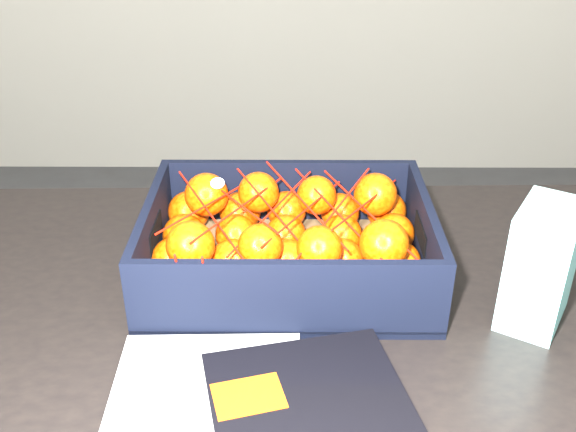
{
  "coord_description": "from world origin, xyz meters",
  "views": [
    {
      "loc": [
        0.07,
        -1.01,
        1.28
      ],
      "look_at": [
        0.07,
        -0.25,
        0.86
      ],
      "focal_mm": 41.43,
      "sensor_mm": 36.0,
      "label": 1
    }
  ],
  "objects_px": {
    "table": "(246,387)",
    "retail_carton": "(541,266)",
    "magazine_stack": "(257,427)",
    "produce_crate": "(288,253)"
  },
  "relations": [
    {
      "from": "table",
      "to": "magazine_stack",
      "type": "bearing_deg",
      "value": -81.85
    },
    {
      "from": "produce_crate",
      "to": "retail_carton",
      "type": "distance_m",
      "value": 0.33
    },
    {
      "from": "table",
      "to": "produce_crate",
      "type": "bearing_deg",
      "value": 66.19
    },
    {
      "from": "table",
      "to": "retail_carton",
      "type": "distance_m",
      "value": 0.41
    },
    {
      "from": "magazine_stack",
      "to": "produce_crate",
      "type": "height_order",
      "value": "produce_crate"
    },
    {
      "from": "magazine_stack",
      "to": "produce_crate",
      "type": "relative_size",
      "value": 0.93
    },
    {
      "from": "table",
      "to": "retail_carton",
      "type": "bearing_deg",
      "value": 4.03
    },
    {
      "from": "table",
      "to": "retail_carton",
      "type": "relative_size",
      "value": 7.65
    },
    {
      "from": "table",
      "to": "magazine_stack",
      "type": "xyz_separation_m",
      "value": [
        0.02,
        -0.17,
        0.11
      ]
    },
    {
      "from": "table",
      "to": "produce_crate",
      "type": "distance_m",
      "value": 0.19
    }
  ]
}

